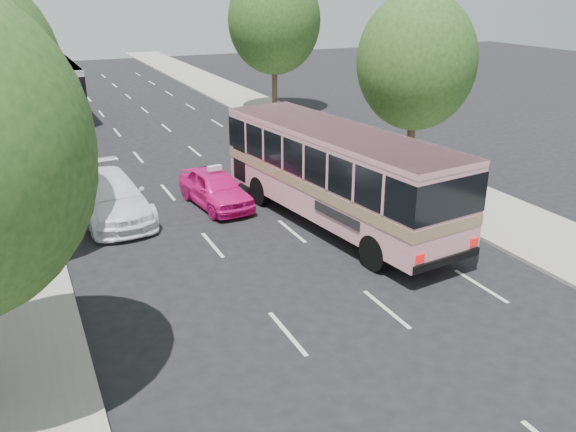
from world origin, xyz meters
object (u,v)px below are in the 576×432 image
tour_coach_rear (54,82)px  tour_coach_front (34,100)px  pink_taxi (215,188)px  pink_bus (336,167)px  white_pickup (110,197)px

tour_coach_rear → tour_coach_front: bearing=-106.1°
tour_coach_front → tour_coach_rear: bearing=81.0°
pink_taxi → tour_coach_rear: (-3.92, 21.69, 1.36)m
pink_bus → tour_coach_front: 21.31m
pink_taxi → white_pickup: 3.94m
pink_bus → pink_taxi: size_ratio=2.64×
pink_bus → white_pickup: (-7.18, 4.00, -1.34)m
pink_taxi → tour_coach_front: (-5.52, 15.78, 1.23)m
tour_coach_rear → pink_bus: bearing=-75.1°
white_pickup → tour_coach_front: bearing=92.0°
pink_bus → white_pickup: pink_bus is taller
pink_taxi → pink_bus: bearing=-54.5°
tour_coach_front → white_pickup: bearing=-77.9°
white_pickup → tour_coach_rear: (0.00, 21.33, 1.27)m
pink_bus → white_pickup: size_ratio=1.98×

